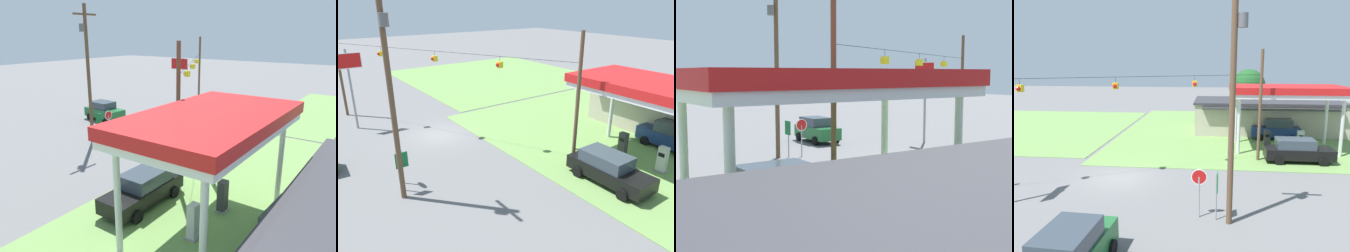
% 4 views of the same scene
% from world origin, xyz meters
% --- Properties ---
extents(ground_plane, '(160.00, 160.00, 0.00)m').
position_xyz_m(ground_plane, '(0.00, 0.00, 0.00)').
color(ground_plane, slate).
extents(grass_verge_opposite_corner, '(24.00, 24.00, 0.04)m').
position_xyz_m(grass_verge_opposite_corner, '(-16.00, 16.00, 0.02)').
color(grass_verge_opposite_corner, '#6B934C').
rests_on(grass_verge_opposite_corner, ground).
extents(gas_station_canopy, '(9.59, 5.35, 5.59)m').
position_xyz_m(gas_station_canopy, '(12.34, 8.61, 5.06)').
color(gas_station_canopy, silver).
rests_on(gas_station_canopy, ground).
extents(fuel_pump_near, '(0.71, 0.56, 1.71)m').
position_xyz_m(fuel_pump_near, '(10.91, 8.61, 0.82)').
color(fuel_pump_near, gray).
rests_on(fuel_pump_near, ground).
extents(fuel_pump_far, '(0.71, 0.56, 1.71)m').
position_xyz_m(fuel_pump_far, '(13.78, 8.61, 0.82)').
color(fuel_pump_far, gray).
rests_on(fuel_pump_far, ground).
extents(car_at_pumps_front, '(5.13, 2.13, 1.85)m').
position_xyz_m(car_at_pumps_front, '(12.63, 4.81, 0.95)').
color(car_at_pumps_front, black).
rests_on(car_at_pumps_front, ground).
extents(car_at_pumps_rear, '(4.72, 2.28, 2.09)m').
position_xyz_m(car_at_pumps_rear, '(12.34, 12.41, 1.05)').
color(car_at_pumps_rear, navy).
rests_on(car_at_pumps_rear, ground).
extents(stop_sign_roadside, '(0.80, 0.08, 2.50)m').
position_xyz_m(stop_sign_roadside, '(5.58, -5.04, 1.81)').
color(stop_sign_roadside, '#99999E').
rests_on(stop_sign_roadside, ground).
extents(stop_sign_overhead, '(0.22, 2.18, 6.62)m').
position_xyz_m(stop_sign_overhead, '(-5.45, -5.03, 4.75)').
color(stop_sign_overhead, gray).
rests_on(stop_sign_overhead, ground).
extents(route_sign, '(0.10, 0.70, 2.40)m').
position_xyz_m(route_sign, '(6.46, -5.26, 1.71)').
color(route_sign, gray).
rests_on(route_sign, ground).
extents(utility_pole_main, '(2.20, 0.44, 11.15)m').
position_xyz_m(utility_pole_main, '(7.10, -5.54, 6.20)').
color(utility_pole_main, brown).
rests_on(utility_pole_main, ground).
extents(signal_span_gantry, '(19.63, 10.24, 8.56)m').
position_xyz_m(signal_span_gantry, '(0.00, -0.01, 4.60)').
color(signal_span_gantry, brown).
rests_on(signal_span_gantry, ground).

